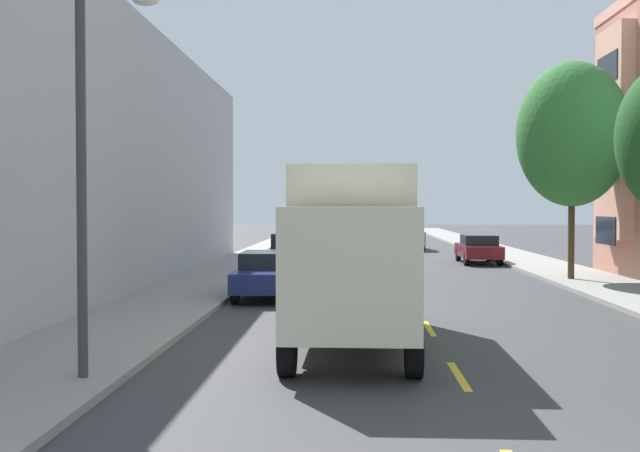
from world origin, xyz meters
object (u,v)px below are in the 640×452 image
Objects in this scene: parked_sedan_navy at (267,274)px; moving_sky_sedan at (407,235)px; street_tree_third at (572,134)px; street_lamp at (91,148)px; parked_pickup_champagne at (295,254)px; parked_sedan_burgundy at (478,248)px; parked_wagon_silver at (311,238)px; delivery_box_truck at (353,246)px; parked_suv_forest at (319,230)px.

parked_sedan_navy is 0.94× the size of moving_sky_sedan.
street_tree_third is 21.04m from street_lamp.
parked_sedan_navy is 0.85× the size of parked_pickup_champagne.
parked_sedan_navy is 26.98m from moving_sky_sedan.
parked_sedan_burgundy is 13.52m from parked_wagon_silver.
moving_sky_sedan is at bearing 13.80° from parked_wagon_silver.
street_lamp reaches higher than delivery_box_truck.
parked_wagon_silver is at bearing 89.86° from parked_sedan_navy.
parked_pickup_champagne is 1.14× the size of parked_wagon_silver.
street_tree_third reaches higher than parked_sedan_burgundy.
moving_sky_sedan is at bearing 76.58° from parked_sedan_navy.
delivery_box_truck is 16.55m from parked_pickup_champagne.
parked_sedan_navy is at bearing -91.44° from parked_pickup_champagne.
parked_sedan_burgundy is (-1.92, 9.29, -4.79)m from street_tree_third.
street_lamp is 0.81× the size of delivery_box_truck.
parked_pickup_champagne is (-10.64, 3.38, -4.71)m from street_tree_third.
moving_sky_sedan is at bearing 78.48° from street_lamp.
street_lamp is (-12.34, -16.95, -1.76)m from street_tree_third.
parked_pickup_champagne is at bearing -145.88° from parked_sedan_burgundy.
parked_sedan_navy is 34.44m from parked_suv_forest.
moving_sky_sedan reaches higher than parked_wagon_silver.
parked_pickup_champagne is at bearing -89.45° from parked_wagon_silver.
parked_pickup_champagne is at bearing 98.53° from delivery_box_truck.
delivery_box_truck is 8.25m from parked_sedan_navy.
parked_suv_forest is 10.26m from moving_sky_sedan.
street_tree_third is at bearing -61.00° from parked_wagon_silver.
parked_suv_forest is 1.01× the size of moving_sky_sedan.
parked_sedan_burgundy is at bearing 34.12° from parked_pickup_champagne.
moving_sky_sedan is (-2.68, 11.72, 0.24)m from parked_sedan_burgundy.
moving_sky_sedan is at bearing -53.02° from parked_suv_forest.
parked_wagon_silver is at bearing -166.20° from moving_sky_sedan.
parked_suv_forest is at bearing 88.06° from street_lamp.
parked_suv_forest is at bearing 126.98° from moving_sky_sedan.
parked_sedan_navy is (1.48, 11.71, -3.04)m from street_lamp.
delivery_box_truck is (4.14, 4.00, -1.76)m from street_lamp.
parked_sedan_burgundy is at bearing -77.13° from moving_sky_sedan.
parked_sedan_navy is at bearing -103.42° from moving_sky_sedan.
delivery_box_truck is 34.15m from moving_sky_sedan.
street_tree_third is at bearing 53.95° from street_lamp.
delivery_box_truck is 1.70× the size of parked_sedan_burgundy.
parked_suv_forest reaches higher than parked_pickup_champagne.
parked_suv_forest is at bearing 89.85° from parked_sedan_navy.
street_lamp reaches higher than parked_sedan_burgundy.
parked_pickup_champagne is (1.69, 20.33, -2.96)m from street_lamp.
parked_wagon_silver is 0.98× the size of moving_sky_sedan.
parked_sedan_burgundy is 0.96× the size of parked_wagon_silver.
delivery_box_truck is at bearing -96.05° from moving_sky_sedan.
street_tree_third reaches higher than parked_sedan_navy.
delivery_box_truck reaches higher than parked_sedan_navy.
street_lamp is 28.39m from parked_sedan_burgundy.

